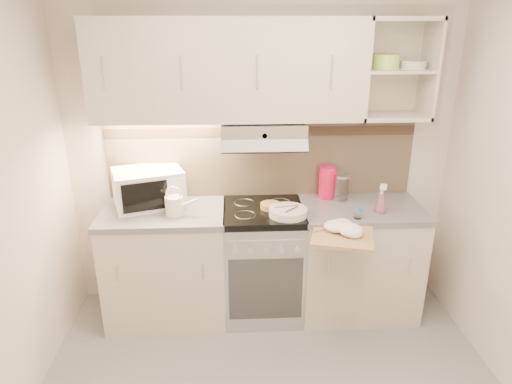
% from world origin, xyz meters
% --- Properties ---
extents(room_shell, '(3.04, 2.84, 2.52)m').
position_xyz_m(room_shell, '(0.00, 0.37, 1.63)').
color(room_shell, beige).
rests_on(room_shell, ground).
extents(base_cabinet_left, '(0.90, 0.60, 0.86)m').
position_xyz_m(base_cabinet_left, '(-0.75, 1.10, 0.43)').
color(base_cabinet_left, beige).
rests_on(base_cabinet_left, ground).
extents(worktop_left, '(0.92, 0.62, 0.04)m').
position_xyz_m(worktop_left, '(-0.75, 1.10, 0.88)').
color(worktop_left, slate).
rests_on(worktop_left, base_cabinet_left).
extents(base_cabinet_right, '(0.90, 0.60, 0.86)m').
position_xyz_m(base_cabinet_right, '(0.75, 1.10, 0.43)').
color(base_cabinet_right, beige).
rests_on(base_cabinet_right, ground).
extents(worktop_right, '(0.92, 0.62, 0.04)m').
position_xyz_m(worktop_right, '(0.75, 1.10, 0.88)').
color(worktop_right, slate).
rests_on(worktop_right, base_cabinet_right).
extents(electric_range, '(0.60, 0.60, 0.90)m').
position_xyz_m(electric_range, '(0.00, 1.10, 0.45)').
color(electric_range, '#B7B7BC').
rests_on(electric_range, ground).
extents(microwave, '(0.59, 0.51, 0.28)m').
position_xyz_m(microwave, '(-0.86, 1.22, 1.04)').
color(microwave, white).
rests_on(microwave, worktop_left).
extents(watering_can, '(0.26, 0.13, 0.22)m').
position_xyz_m(watering_can, '(-0.64, 1.02, 0.98)').
color(watering_can, white).
rests_on(watering_can, worktop_left).
extents(plate_stack, '(0.28, 0.28, 0.06)m').
position_xyz_m(plate_stack, '(0.17, 0.96, 0.93)').
color(plate_stack, silver).
rests_on(plate_stack, electric_range).
extents(bread_loaf, '(0.15, 0.15, 0.04)m').
position_xyz_m(bread_loaf, '(0.06, 1.10, 0.92)').
color(bread_loaf, '#A4843D').
rests_on(bread_loaf, electric_range).
extents(pink_pitcher, '(0.14, 0.13, 0.26)m').
position_xyz_m(pink_pitcher, '(0.52, 1.30, 1.03)').
color(pink_pitcher, '#DA0C44').
rests_on(pink_pitcher, worktop_right).
extents(glass_jar, '(0.11, 0.11, 0.21)m').
position_xyz_m(glass_jar, '(0.62, 1.24, 1.00)').
color(glass_jar, white).
rests_on(glass_jar, worktop_right).
extents(spice_jar, '(0.06, 0.06, 0.08)m').
position_xyz_m(spice_jar, '(0.66, 0.88, 0.94)').
color(spice_jar, white).
rests_on(spice_jar, worktop_right).
extents(spray_bottle, '(0.09, 0.09, 0.23)m').
position_xyz_m(spray_bottle, '(0.85, 0.98, 0.99)').
color(spray_bottle, pink).
rests_on(spray_bottle, worktop_right).
extents(cutting_board, '(0.48, 0.45, 0.02)m').
position_xyz_m(cutting_board, '(0.50, 0.66, 0.87)').
color(cutting_board, '#A47F55').
rests_on(cutting_board, base_cabinet_right).
extents(dish_towel, '(0.35, 0.33, 0.08)m').
position_xyz_m(dish_towel, '(0.54, 0.71, 0.92)').
color(dish_towel, silver).
rests_on(dish_towel, cutting_board).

